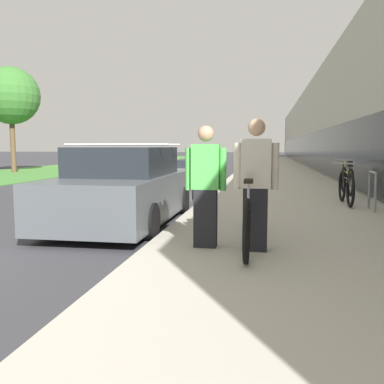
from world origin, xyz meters
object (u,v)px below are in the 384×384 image
Objects in this scene: vintage_roadster_curbside at (176,180)px; street_tree_far at (11,96)px; person_rider at (256,185)px; tandem_bicycle at (250,215)px; cruiser_bike_middle at (347,180)px; parked_sedan_curbside at (125,189)px; bike_rack_hoop at (372,187)px; cruiser_bike_nearest at (346,187)px; person_bystander at (206,187)px.

street_tree_far is at bearing 140.95° from vintage_roadster_curbside.
person_rider is 21.90m from street_tree_far.
tandem_bicycle is 0.76× the size of vintage_roadster_curbside.
cruiser_bike_middle is 7.08m from parked_sedan_curbside.
parked_sedan_curbside is (-4.98, -5.03, 0.16)m from cruiser_bike_middle.
tandem_bicycle is 0.65× the size of parked_sedan_curbside.
parked_sedan_curbside is 0.76× the size of street_tree_far.
tandem_bicycle is at bearing -124.19° from bike_rack_hoop.
cruiser_bike_nearest reaches higher than vintage_roadster_curbside.
parked_sedan_curbside reaches higher than cruiser_bike_nearest.
bike_rack_hoop is at bearing 59.24° from person_rider.
person_bystander reaches higher than bike_rack_hoop.
person_rider is at bearing -41.08° from parked_sedan_curbside.
person_rider is 7.66m from cruiser_bike_middle.
vintage_roadster_curbside is 15.09m from street_tree_far.
vintage_roadster_curbside is (-5.02, 3.33, -0.17)m from bike_rack_hoop.
vintage_roadster_curbside is (-1.97, 7.24, -0.49)m from person_bystander.
street_tree_far is (-13.90, 16.15, 3.76)m from tandem_bicycle.
tandem_bicycle is 1.77× the size of person_bystander.
cruiser_bike_nearest is 0.48× the size of vintage_roadster_curbside.
person_rider is at bearing -70.20° from vintage_roadster_curbside.
bike_rack_hoop is 5.23m from parked_sedan_curbside.
cruiser_bike_nearest is 5.31m from parked_sedan_curbside.
person_rider is 4.67m from bike_rack_hoop.
vintage_roadster_curbside is at bearing 105.18° from person_bystander.
parked_sedan_curbside is at bearing 143.21° from tandem_bicycle.
bike_rack_hoop is 6.03m from vintage_roadster_curbside.
tandem_bicycle reaches higher than cruiser_bike_nearest.
parked_sedan_curbside reaches higher than cruiser_bike_middle.
person_rider is 0.45× the size of vintage_roadster_curbside.
cruiser_bike_middle is at bearing 88.98° from bike_rack_hoop.
cruiser_bike_nearest is 5.23m from vintage_roadster_curbside.
street_tree_far reaches higher than cruiser_bike_nearest.
person_rider reaches higher than vintage_roadster_curbside.
tandem_bicycle is 0.60m from person_rider.
person_rider is at bearing -49.78° from street_tree_far.
cruiser_bike_middle is at bearing -1.00° from vintage_roadster_curbside.
person_rider is (0.08, -0.38, 0.46)m from tandem_bicycle.
vintage_roadster_curbside is at bearing 179.00° from cruiser_bike_middle.
parked_sedan_curbside is at bearing -88.85° from vintage_roadster_curbside.
tandem_bicycle is 0.78m from person_bystander.
vintage_roadster_curbside is at bearing 152.89° from cruiser_bike_nearest.
parked_sedan_curbside is at bearing -134.68° from cruiser_bike_middle.
person_bystander is 1.95× the size of bike_rack_hoop.
person_rider is 0.38× the size of parked_sedan_curbside.
street_tree_far is (-11.44, 14.32, 3.61)m from parked_sedan_curbside.
tandem_bicycle is 21.64m from street_tree_far.
vintage_roadster_curbside is (-4.65, 2.38, -0.07)m from cruiser_bike_nearest.
cruiser_bike_middle is at bearing 79.50° from cruiser_bike_nearest.
tandem_bicycle is 0.49× the size of street_tree_far.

